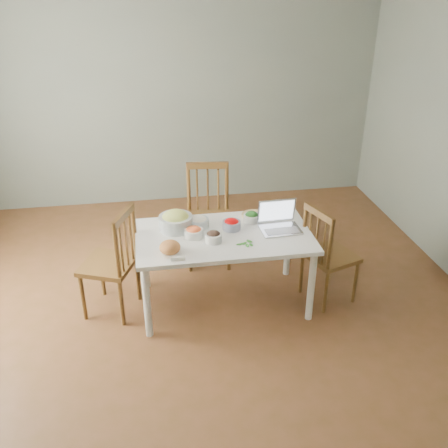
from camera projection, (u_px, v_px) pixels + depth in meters
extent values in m
cube|color=#513417|center=(202.00, 311.00, 4.43)|extent=(5.00, 5.00, 0.00)
cube|color=gray|center=(175.00, 96.00, 6.00)|extent=(5.00, 0.00, 2.70)
cube|color=gray|center=(289.00, 443.00, 1.62)|extent=(5.00, 0.00, 2.70)
ellipsoid|color=#CF7B3D|center=(170.00, 247.00, 3.94)|extent=(0.18, 0.18, 0.11)
cube|color=silver|center=(178.00, 258.00, 3.86)|extent=(0.11, 0.03, 0.03)
cylinder|color=#E0BB88|center=(253.00, 215.00, 4.55)|extent=(0.26, 0.26, 0.02)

